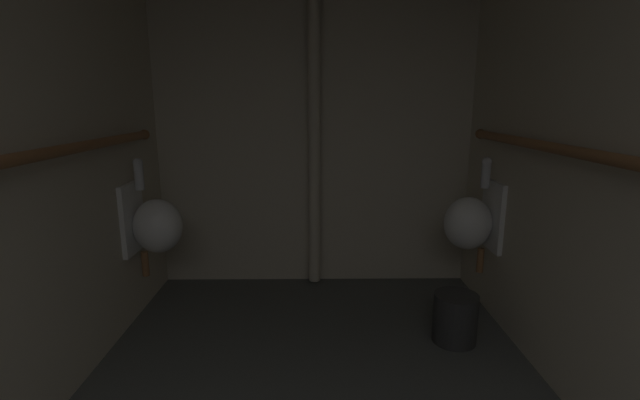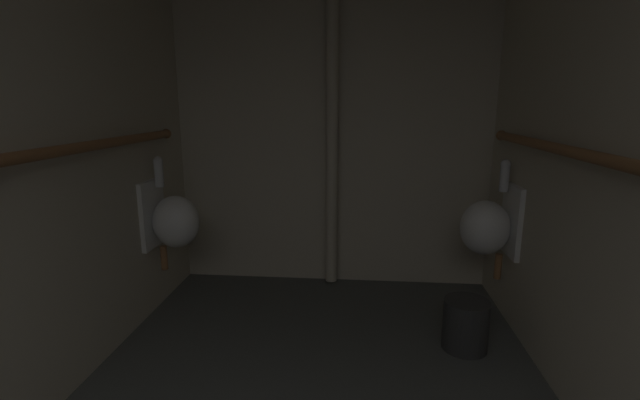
# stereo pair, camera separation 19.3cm
# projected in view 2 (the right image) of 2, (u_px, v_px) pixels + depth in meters

# --- Properties ---
(wall_back) EXTENTS (2.42, 0.06, 2.40)m
(wall_back) POSITION_uv_depth(u_px,v_px,m) (333.00, 124.00, 3.23)
(wall_back) COLOR beige
(wall_back) RESTS_ON ground
(urinal_left_mid) EXTENTS (0.32, 0.30, 0.76)m
(urinal_left_mid) POSITION_uv_depth(u_px,v_px,m) (173.00, 220.00, 2.86)
(urinal_left_mid) COLOR white
(urinal_right_mid) EXTENTS (0.32, 0.30, 0.76)m
(urinal_right_mid) POSITION_uv_depth(u_px,v_px,m) (489.00, 226.00, 2.72)
(urinal_right_mid) COLOR white
(supply_pipe_left) EXTENTS (0.06, 2.83, 0.06)m
(supply_pipe_left) POSITION_uv_depth(u_px,v_px,m) (3.00, 160.00, 1.60)
(supply_pipe_left) COLOR #936038
(supply_pipe_right) EXTENTS (0.06, 2.86, 0.06)m
(supply_pipe_right) POSITION_uv_depth(u_px,v_px,m) (635.00, 167.00, 1.43)
(supply_pipe_right) COLOR #936038
(standpipe_back_wall) EXTENTS (0.09, 0.09, 2.35)m
(standpipe_back_wall) POSITION_uv_depth(u_px,v_px,m) (332.00, 125.00, 3.13)
(standpipe_back_wall) COLOR beige
(standpipe_back_wall) RESTS_ON ground
(waste_bin) EXTENTS (0.25, 0.25, 0.29)m
(waste_bin) POSITION_uv_depth(u_px,v_px,m) (466.00, 325.00, 2.46)
(waste_bin) COLOR #2D2D2D
(waste_bin) RESTS_ON ground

